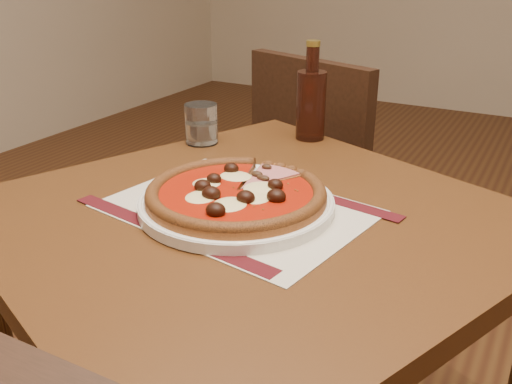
# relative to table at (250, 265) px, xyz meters

# --- Properties ---
(table) EXTENTS (1.04, 1.04, 0.75)m
(table) POSITION_rel_table_xyz_m (0.00, 0.00, 0.00)
(table) COLOR #573214
(table) RESTS_ON ground
(chair_far) EXTENTS (0.53, 0.53, 0.89)m
(chair_far) POSITION_rel_table_xyz_m (-0.15, 0.75, -0.14)
(chair_far) COLOR black
(chair_far) RESTS_ON ground
(placemat) EXTENTS (0.46, 0.36, 0.00)m
(placemat) POSITION_rel_table_xyz_m (-0.03, 0.00, 0.10)
(placemat) COLOR beige
(placemat) RESTS_ON table
(plate) EXTENTS (0.33, 0.33, 0.02)m
(plate) POSITION_rel_table_xyz_m (-0.03, 0.00, 0.11)
(plate) COLOR white
(plate) RESTS_ON placemat
(pizza) EXTENTS (0.30, 0.30, 0.04)m
(pizza) POSITION_rel_table_xyz_m (-0.03, -0.00, 0.13)
(pizza) COLOR #974F24
(pizza) RESTS_ON plate
(ham_slice) EXTENTS (0.10, 0.15, 0.02)m
(ham_slice) POSITION_rel_table_xyz_m (-0.01, 0.08, 0.13)
(ham_slice) COLOR #974F24
(ham_slice) RESTS_ON plate
(water_glass) EXTENTS (0.09, 0.09, 0.09)m
(water_glass) POSITION_rel_table_xyz_m (-0.28, 0.27, 0.15)
(water_glass) COLOR white
(water_glass) RESTS_ON table
(bottle) EXTENTS (0.07, 0.07, 0.22)m
(bottle) POSITION_rel_table_xyz_m (-0.08, 0.42, 0.19)
(bottle) COLOR #37150D
(bottle) RESTS_ON table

